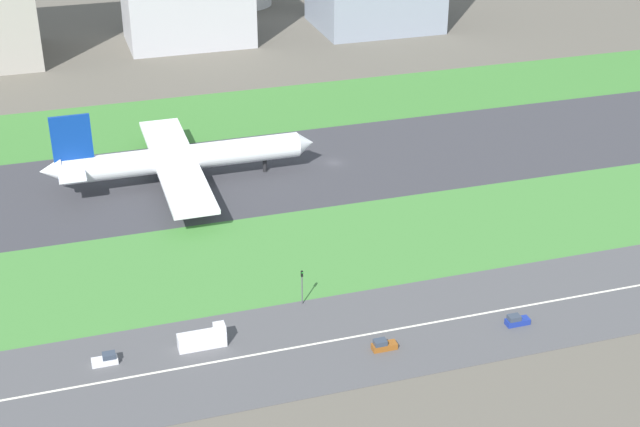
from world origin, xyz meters
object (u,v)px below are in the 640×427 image
Objects in this scene: traffic_light at (302,285)px; car_2 at (383,345)px; car_3 at (517,321)px; airliner at (177,159)px; car_4 at (106,360)px; truck_0 at (203,339)px.

car_2 is at bearing -62.42° from traffic_light.
car_3 is (25.73, 0.00, 0.00)m from car_2.
airliner is 14.77× the size of car_3.
car_2 is at bearing -12.17° from car_4.
truck_0 is at bearing -10.24° from car_3.
airliner reaches higher than car_2.
car_4 is 0.61× the size of traffic_light.
traffic_light is at bearing 21.59° from truck_0.
car_3 is at bearing -180.00° from car_2.
truck_0 is 1.91× the size of car_2.
car_2 is 25.73m from car_3.
traffic_light is (20.20, 7.99, 2.62)m from truck_0.
car_3 is 0.61× the size of traffic_light.
car_2 is at bearing 0.00° from car_3.
truck_0 is 56.24m from car_3.
airliner is 68.50m from truck_0.
car_3 is (55.34, -10.00, -0.75)m from truck_0.
truck_0 reaches higher than car_4.
traffic_light is (36.97, 7.99, 3.37)m from car_4.
truck_0 is 21.88m from traffic_light.
airliner is 14.77× the size of car_4.
truck_0 is 16.78m from car_4.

